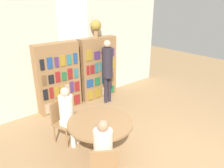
% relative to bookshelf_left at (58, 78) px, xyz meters
% --- Properties ---
extents(wall_back, '(6.40, 0.07, 3.00)m').
position_rel_bookshelf_left_xyz_m(wall_back, '(0.64, 0.19, 0.60)').
color(wall_back, beige).
rests_on(wall_back, ground_plane).
extents(bookshelf_left, '(1.17, 0.34, 1.82)m').
position_rel_bookshelf_left_xyz_m(bookshelf_left, '(0.00, 0.00, 0.00)').
color(bookshelf_left, olive).
rests_on(bookshelf_left, ground_plane).
extents(bookshelf_right, '(1.17, 0.34, 1.82)m').
position_rel_bookshelf_left_xyz_m(bookshelf_right, '(1.29, 0.00, 0.00)').
color(bookshelf_right, olive).
rests_on(bookshelf_right, ground_plane).
extents(flower_vase, '(0.30, 0.30, 0.48)m').
position_rel_bookshelf_left_xyz_m(flower_vase, '(1.26, 0.00, 1.22)').
color(flower_vase, '#997047').
rests_on(flower_vase, bookshelf_right).
extents(reading_table, '(1.21, 1.21, 0.73)m').
position_rel_bookshelf_left_xyz_m(reading_table, '(-0.30, -2.24, -0.29)').
color(reading_table, olive).
rests_on(reading_table, ground_plane).
extents(chair_left_side, '(0.51, 0.51, 0.89)m').
position_rel_bookshelf_left_xyz_m(chair_left_side, '(-0.63, -1.35, -0.41)').
color(chair_left_side, olive).
rests_on(chair_left_side, ground_plane).
extents(seated_reader_left, '(0.38, 0.42, 1.24)m').
position_rel_bookshelf_left_xyz_m(seated_reader_left, '(-0.57, -1.52, -0.19)').
color(seated_reader_left, silver).
rests_on(seated_reader_left, ground_plane).
extents(seated_reader_right, '(0.41, 0.42, 1.24)m').
position_rel_bookshelf_left_xyz_m(seated_reader_right, '(-0.73, -2.88, -0.20)').
color(seated_reader_right, silver).
rests_on(seated_reader_right, ground_plane).
extents(librarian_standing, '(0.30, 0.57, 1.81)m').
position_rel_bookshelf_left_xyz_m(librarian_standing, '(1.25, -0.50, 0.21)').
color(librarian_standing, '#28232D').
rests_on(librarian_standing, ground_plane).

